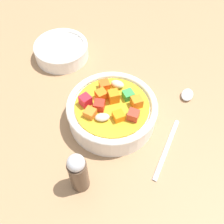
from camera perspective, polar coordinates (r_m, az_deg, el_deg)
name	(u,v)px	position (r cm, az deg, el deg)	size (l,w,h in cm)	color
ground_plane	(112,122)	(51.11, 0.00, -2.18)	(140.00, 140.00, 2.00)	#9E754F
soup_bowl_main	(112,111)	(48.15, -0.01, 0.27)	(16.18, 16.18, 6.28)	white
spoon	(177,121)	(50.94, 13.70, -1.82)	(5.95, 20.96, 1.10)	silver
side_bowl_small	(61,50)	(61.68, -10.72, 12.80)	(11.83, 11.83, 3.51)	white
pepper_shaker	(78,172)	(40.52, -7.21, -12.62)	(2.89, 2.89, 8.87)	#4C3828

